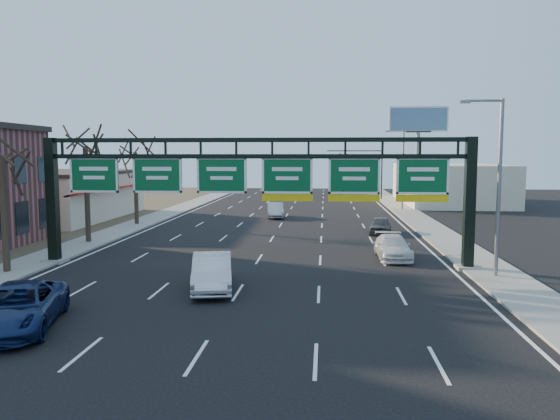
# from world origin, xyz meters

# --- Properties ---
(ground) EXTENTS (160.00, 160.00, 0.00)m
(ground) POSITION_xyz_m (0.00, 0.00, 0.00)
(ground) COLOR black
(ground) RESTS_ON ground
(sidewalk_left) EXTENTS (3.00, 120.00, 0.12)m
(sidewalk_left) POSITION_xyz_m (-12.80, 20.00, 0.06)
(sidewalk_left) COLOR gray
(sidewalk_left) RESTS_ON ground
(sidewalk_right) EXTENTS (3.00, 120.00, 0.12)m
(sidewalk_right) POSITION_xyz_m (12.80, 20.00, 0.06)
(sidewalk_right) COLOR gray
(sidewalk_right) RESTS_ON ground
(lane_markings) EXTENTS (21.60, 120.00, 0.01)m
(lane_markings) POSITION_xyz_m (0.00, 20.00, 0.01)
(lane_markings) COLOR white
(lane_markings) RESTS_ON ground
(sign_gantry) EXTENTS (24.60, 1.20, 7.20)m
(sign_gantry) POSITION_xyz_m (0.16, 8.00, 4.63)
(sign_gantry) COLOR black
(sign_gantry) RESTS_ON ground
(cream_strip) EXTENTS (10.90, 18.40, 4.70)m
(cream_strip) POSITION_xyz_m (-21.48, 29.00, 2.36)
(cream_strip) COLOR beige
(cream_strip) RESTS_ON ground
(building_right_distant) EXTENTS (12.00, 20.00, 5.00)m
(building_right_distant) POSITION_xyz_m (20.00, 50.00, 2.50)
(building_right_distant) COLOR beige
(building_right_distant) RESTS_ON ground
(tree_gantry) EXTENTS (3.60, 3.60, 8.48)m
(tree_gantry) POSITION_xyz_m (-12.80, 5.00, 7.11)
(tree_gantry) COLOR #2E2219
(tree_gantry) RESTS_ON sidewalk_left
(tree_mid) EXTENTS (3.60, 3.60, 9.24)m
(tree_mid) POSITION_xyz_m (-12.80, 15.00, 7.85)
(tree_mid) COLOR #2E2219
(tree_mid) RESTS_ON sidewalk_left
(tree_far) EXTENTS (3.60, 3.60, 8.86)m
(tree_far) POSITION_xyz_m (-12.80, 25.00, 7.48)
(tree_far) COLOR #2E2219
(tree_far) RESTS_ON sidewalk_left
(streetlight_near) EXTENTS (2.15, 0.22, 9.00)m
(streetlight_near) POSITION_xyz_m (12.47, 6.00, 5.08)
(streetlight_near) COLOR slate
(streetlight_near) RESTS_ON sidewalk_right
(streetlight_far) EXTENTS (2.15, 0.22, 9.00)m
(streetlight_far) POSITION_xyz_m (12.47, 40.00, 5.08)
(streetlight_far) COLOR slate
(streetlight_far) RESTS_ON sidewalk_right
(billboard_right) EXTENTS (7.00, 0.50, 12.00)m
(billboard_right) POSITION_xyz_m (15.00, 44.98, 9.06)
(billboard_right) COLOR slate
(billboard_right) RESTS_ON ground
(traffic_signal_mast) EXTENTS (10.16, 0.54, 7.00)m
(traffic_signal_mast) POSITION_xyz_m (5.69, 55.00, 5.50)
(traffic_signal_mast) COLOR black
(traffic_signal_mast) RESTS_ON ground
(car_blue_suv) EXTENTS (3.99, 6.22, 1.60)m
(car_blue_suv) POSITION_xyz_m (-7.05, -3.84, 0.80)
(car_blue_suv) COLOR #12224F
(car_blue_suv) RESTS_ON ground
(car_silver_sedan) EXTENTS (2.68, 5.27, 1.66)m
(car_silver_sedan) POSITION_xyz_m (-1.27, 2.40, 0.83)
(car_silver_sedan) COLOR silver
(car_silver_sedan) RESTS_ON ground
(car_white_wagon) EXTENTS (2.03, 4.78, 1.38)m
(car_white_wagon) POSITION_xyz_m (8.02, 10.88, 0.69)
(car_white_wagon) COLOR silver
(car_white_wagon) RESTS_ON ground
(car_grey_far) EXTENTS (2.20, 4.11, 1.33)m
(car_grey_far) POSITION_xyz_m (8.34, 21.56, 0.66)
(car_grey_far) COLOR #44464A
(car_grey_far) RESTS_ON ground
(car_silver_distant) EXTENTS (2.03, 4.59, 1.46)m
(car_silver_distant) POSITION_xyz_m (-0.99, 31.76, 0.73)
(car_silver_distant) COLOR #AEAEB3
(car_silver_distant) RESTS_ON ground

